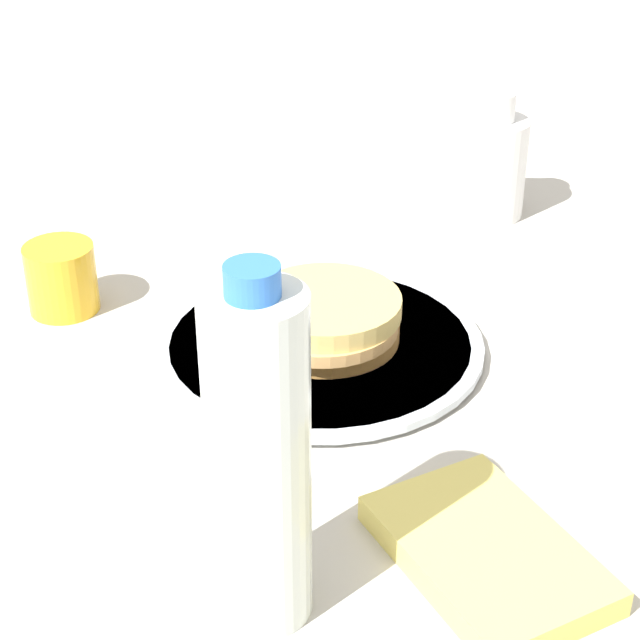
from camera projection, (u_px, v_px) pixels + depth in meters
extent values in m
plane|color=#BCB7AD|center=(344.00, 336.00, 0.98)|extent=(4.00, 4.00, 0.00)
cylinder|color=silver|center=(320.00, 346.00, 0.95)|extent=(0.27, 0.27, 0.01)
cylinder|color=silver|center=(320.00, 344.00, 0.95)|extent=(0.29, 0.29, 0.01)
cylinder|color=#B77F3D|center=(325.00, 331.00, 0.94)|extent=(0.13, 0.13, 0.02)
cylinder|color=tan|center=(323.00, 323.00, 0.93)|extent=(0.13, 0.13, 0.01)
cylinder|color=#D6B967|center=(326.00, 306.00, 0.93)|extent=(0.13, 0.13, 0.02)
cylinder|color=yellow|center=(62.00, 278.00, 1.00)|extent=(0.07, 0.07, 0.07)
cylinder|color=white|center=(490.00, 168.00, 1.18)|extent=(0.08, 0.08, 0.11)
cylinder|color=white|center=(495.00, 106.00, 1.15)|extent=(0.04, 0.04, 0.03)
cylinder|color=silver|center=(259.00, 464.00, 0.63)|extent=(0.06, 0.06, 0.23)
cylinder|color=blue|center=(252.00, 281.00, 0.57)|extent=(0.03, 0.03, 0.02)
cube|color=#E5D166|center=(484.00, 554.00, 0.71)|extent=(0.18, 0.14, 0.02)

